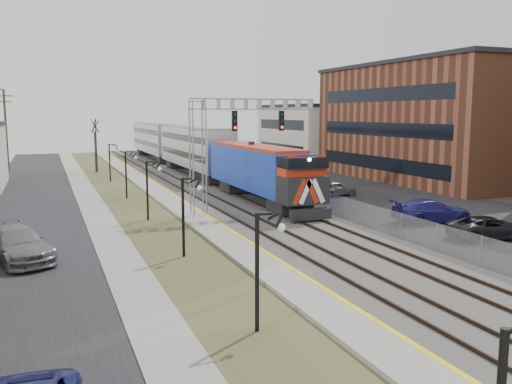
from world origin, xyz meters
TOP-DOWN VIEW (x-y plane):
  - street_west at (-11.50, 35.00)m, footprint 7.00×120.00m
  - sidewalk at (-7.00, 35.00)m, footprint 2.00×120.00m
  - grass_median at (-4.00, 35.00)m, footprint 4.00×120.00m
  - platform at (-1.00, 35.00)m, footprint 2.00×120.00m
  - ballast_bed at (4.00, 35.00)m, footprint 8.00×120.00m
  - parking_lot at (16.00, 35.00)m, footprint 16.00×120.00m
  - platform_edge at (-0.12, 35.00)m, footprint 0.24×120.00m
  - track_near at (2.00, 35.00)m, footprint 1.58×120.00m
  - track_far at (5.50, 35.00)m, footprint 1.58×120.00m
  - train at (5.50, 55.74)m, footprint 3.00×63.05m
  - signal_gantry at (1.22, 27.99)m, footprint 9.00×1.07m
  - lampposts at (-4.00, 18.29)m, footprint 0.14×62.14m
  - fence at (8.20, 35.00)m, footprint 0.04×120.00m
  - buildings_east at (30.00, 31.18)m, footprint 16.00×76.00m
  - bare_trees at (-12.66, 38.91)m, footprint 12.30×42.30m
  - car_lot_c at (13.10, 15.53)m, footprint 4.98×2.86m
  - car_lot_d at (13.17, 20.54)m, footprint 5.55×2.91m
  - car_lot_e at (12.95, 32.87)m, footprint 3.98×1.88m
  - car_street_b at (-11.70, 20.27)m, footprint 4.06×6.07m

SIDE VIEW (x-z plane):
  - street_west at x=-11.50m, z-range 0.00..0.04m
  - parking_lot at x=16.00m, z-range 0.00..0.04m
  - grass_median at x=-4.00m, z-range 0.00..0.06m
  - sidewalk at x=-7.00m, z-range 0.00..0.08m
  - ballast_bed at x=4.00m, z-range 0.00..0.20m
  - platform at x=-1.00m, z-range 0.00..0.24m
  - platform_edge at x=-0.12m, z-range 0.24..0.25m
  - track_near at x=2.00m, z-range 0.20..0.35m
  - track_far at x=5.50m, z-range 0.20..0.35m
  - car_lot_c at x=13.10m, z-range 0.00..1.31m
  - car_lot_e at x=12.95m, z-range 0.00..1.31m
  - car_lot_d at x=13.17m, z-range 0.00..1.54m
  - fence at x=8.20m, z-range 0.00..1.60m
  - car_street_b at x=-11.70m, z-range 0.00..1.63m
  - lampposts at x=-4.00m, z-range 0.00..4.00m
  - bare_trees at x=-12.66m, z-range -0.27..5.68m
  - train at x=5.50m, z-range 0.22..5.55m
  - signal_gantry at x=1.22m, z-range 1.51..9.66m
  - buildings_east at x=30.00m, z-range -1.19..13.81m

